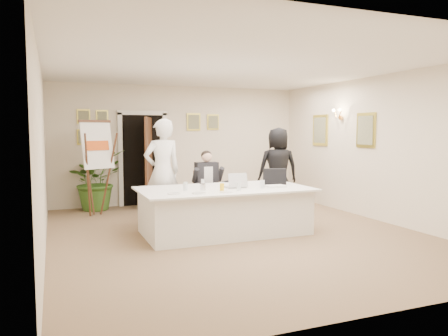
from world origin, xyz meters
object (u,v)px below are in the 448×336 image
seated_man (207,185)px  steel_jug (203,187)px  standing_man (162,172)px  standing_woman (278,168)px  laptop (235,179)px  laptop_bag (275,177)px  paper_stack (275,186)px  flip_chart (95,173)px  potted_palm (96,180)px  conference_table (224,210)px  oj_glass (222,187)px

seated_man → steel_jug: size_ratio=12.50×
standing_man → standing_woman: (2.77, 0.62, -0.07)m
standing_woman → laptop: 2.49m
laptop_bag → paper_stack: laptop_bag is taller
flip_chart → laptop: size_ratio=5.33×
seated_man → standing_woman: size_ratio=0.76×
flip_chart → laptop_bag: flip_chart is taller
standing_man → potted_palm: standing_man is taller
conference_table → seated_man: bearing=85.5°
oj_glass → seated_man: bearing=79.5°
standing_woman → oj_glass: bearing=58.4°
conference_table → potted_palm: potted_palm is taller
conference_table → seated_man: size_ratio=2.09×
seated_man → flip_chart: flip_chart is taller
laptop → paper_stack: laptop is taller
potted_palm → oj_glass: potted_palm is taller
potted_palm → seated_man: bearing=-45.3°
conference_table → laptop: size_ratio=8.02×
potted_palm → oj_glass: (1.64, -3.44, 0.18)m
seated_man → potted_palm: bearing=142.5°
oj_glass → standing_man: bearing=112.3°
steel_jug → paper_stack: bearing=-2.9°
standing_woman → flip_chart: bearing=5.7°
conference_table → steel_jug: 0.64m
flip_chart → standing_man: (1.10, -1.18, 0.10)m
laptop_bag → standing_woman: bearing=77.7°
laptop → steel_jug: (-0.63, -0.15, -0.08)m
standing_man → potted_palm: bearing=-71.1°
conference_table → flip_chart: 3.03m
flip_chart → paper_stack: flip_chart is taller
laptop → laptop_bag: bearing=8.2°
standing_man → paper_stack: standing_man is taller
steel_jug → flip_chart: bearing=120.9°
standing_woman → laptop: size_ratio=5.05×
seated_man → oj_glass: size_ratio=10.58×
laptop_bag → steel_jug: (-1.45, -0.27, -0.09)m
flip_chart → standing_man: standing_man is taller
conference_table → standing_woman: bearing=41.5°
standing_woman → seated_man: bearing=31.9°
laptop_bag → oj_glass: laptop_bag is taller
laptop → paper_stack: (0.66, -0.22, -0.12)m
seated_man → oj_glass: (-0.28, -1.50, 0.15)m
flip_chart → potted_palm: 0.80m
standing_woman → steel_jug: size_ratio=16.48×
standing_woman → steel_jug: 3.06m
seated_man → laptop: bearing=-76.9°
standing_woman → steel_jug: bearing=52.3°
conference_table → flip_chart: flip_chart is taller
paper_stack → oj_glass: bearing=-171.7°
standing_man → laptop: 1.50m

